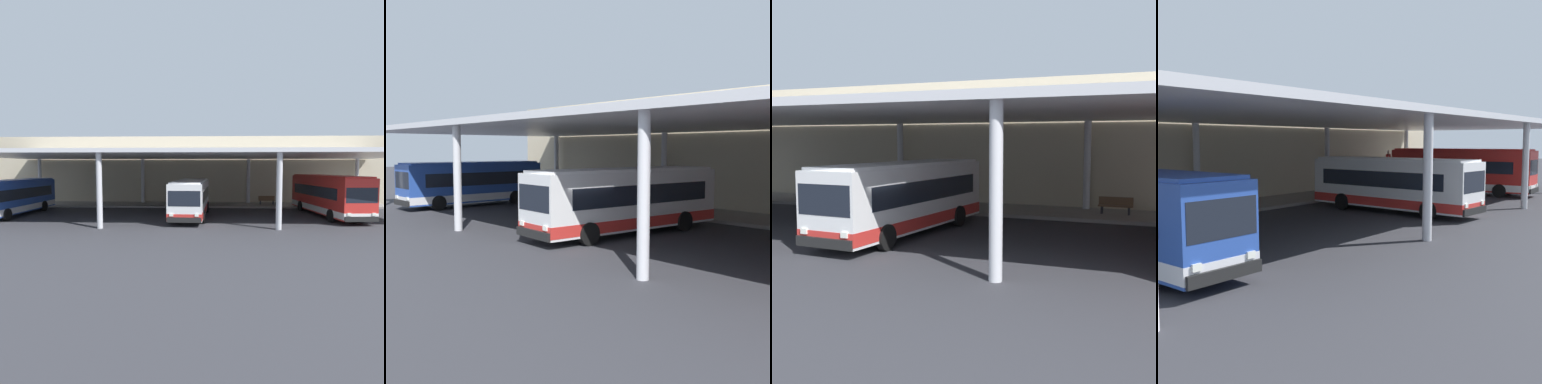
# 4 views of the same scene
# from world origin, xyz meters

# --- Properties ---
(ground_plane) EXTENTS (200.00, 200.00, 0.00)m
(ground_plane) POSITION_xyz_m (0.00, 0.00, 0.00)
(ground_plane) COLOR #333338
(platform_kerb) EXTENTS (42.00, 4.50, 0.18)m
(platform_kerb) POSITION_xyz_m (0.00, 11.75, 0.09)
(platform_kerb) COLOR gray
(platform_kerb) RESTS_ON ground
(station_building_facade) EXTENTS (48.00, 1.60, 7.94)m
(station_building_facade) POSITION_xyz_m (0.00, 15.00, 3.97)
(station_building_facade) COLOR #C1B293
(station_building_facade) RESTS_ON ground
(canopy_shelter) EXTENTS (40.00, 17.00, 5.55)m
(canopy_shelter) POSITION_xyz_m (0.00, 5.50, 5.31)
(canopy_shelter) COLOR silver
(canopy_shelter) RESTS_ON ground
(bus_nearest_bay) EXTENTS (2.75, 10.54, 3.17)m
(bus_nearest_bay) POSITION_xyz_m (-15.81, 3.60, 1.66)
(bus_nearest_bay) COLOR #284CA8
(bus_nearest_bay) RESTS_ON ground
(bus_second_bay) EXTENTS (3.12, 10.65, 3.17)m
(bus_second_bay) POSITION_xyz_m (-0.04, 3.16, 1.66)
(bus_second_bay) COLOR white
(bus_second_bay) RESTS_ON ground
(bus_middle_bay) EXTENTS (3.29, 11.47, 3.57)m
(bus_middle_bay) POSITION_xyz_m (11.93, 4.43, 1.84)
(bus_middle_bay) COLOR red
(bus_middle_bay) RESTS_ON ground
(bench_waiting) EXTENTS (1.80, 0.45, 0.92)m
(bench_waiting) POSITION_xyz_m (8.00, 11.82, 0.66)
(bench_waiting) COLOR brown
(bench_waiting) RESTS_ON platform_kerb
(trash_bin) EXTENTS (0.52, 0.52, 0.98)m
(trash_bin) POSITION_xyz_m (11.57, 11.71, 0.68)
(trash_bin) COLOR maroon
(trash_bin) RESTS_ON platform_kerb
(banner_sign) EXTENTS (0.70, 0.12, 3.20)m
(banner_sign) POSITION_xyz_m (11.32, 10.94, 1.98)
(banner_sign) COLOR #B2B2B7
(banner_sign) RESTS_ON platform_kerb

